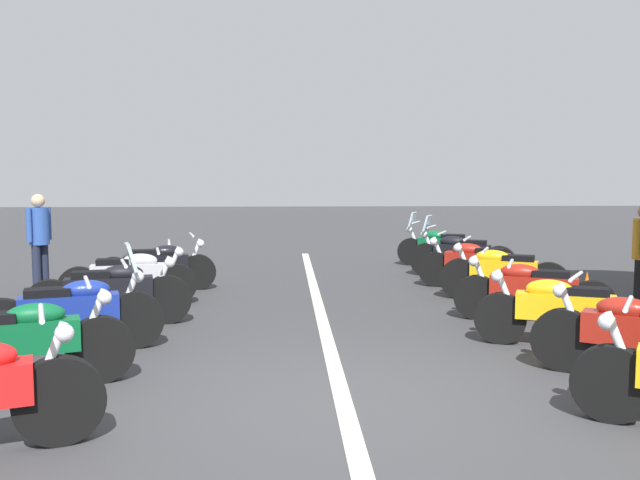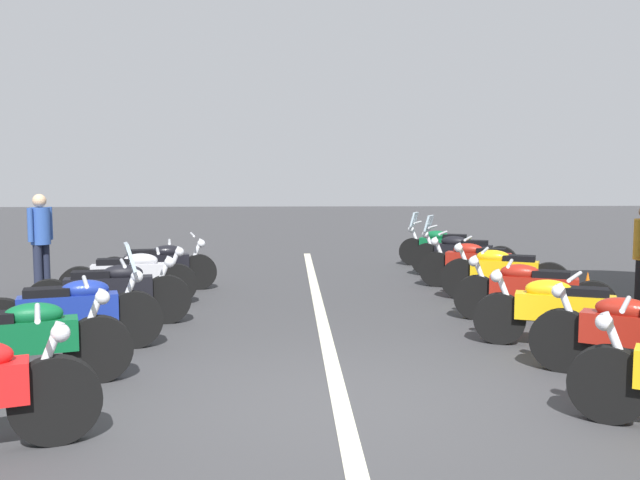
% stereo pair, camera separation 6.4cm
% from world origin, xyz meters
% --- Properties ---
extents(ground_plane, '(80.00, 80.00, 0.00)m').
position_xyz_m(ground_plane, '(0.00, 0.00, 0.00)').
color(ground_plane, '#38383A').
extents(lane_centre_stripe, '(16.75, 0.16, 0.01)m').
position_xyz_m(lane_centre_stripe, '(3.28, 0.00, 0.00)').
color(lane_centre_stripe, beige).
rests_on(lane_centre_stripe, ground_plane).
extents(motorcycle_left_row_1, '(0.93, 2.06, 1.00)m').
position_xyz_m(motorcycle_left_row_1, '(0.58, 2.97, 0.46)').
color(motorcycle_left_row_1, black).
rests_on(motorcycle_left_row_1, ground_plane).
extents(motorcycle_left_row_2, '(0.85, 2.01, 1.22)m').
position_xyz_m(motorcycle_left_row_2, '(1.91, 2.88, 0.47)').
color(motorcycle_left_row_2, black).
rests_on(motorcycle_left_row_2, ground_plane).
extents(motorcycle_left_row_3, '(0.74, 2.11, 1.01)m').
position_xyz_m(motorcycle_left_row_3, '(3.27, 2.81, 0.46)').
color(motorcycle_left_row_3, black).
rests_on(motorcycle_left_row_3, ground_plane).
extents(motorcycle_left_row_4, '(0.67, 2.06, 0.99)m').
position_xyz_m(motorcycle_left_row_4, '(4.72, 2.90, 0.45)').
color(motorcycle_left_row_4, black).
rests_on(motorcycle_left_row_4, ground_plane).
extents(motorcycle_left_row_5, '(0.74, 2.03, 0.99)m').
position_xyz_m(motorcycle_left_row_5, '(6.03, 2.72, 0.45)').
color(motorcycle_left_row_5, black).
rests_on(motorcycle_left_row_5, ground_plane).
extents(motorcycle_right_row_2, '(1.00, 1.95, 0.98)m').
position_xyz_m(motorcycle_right_row_2, '(1.85, -2.69, 0.45)').
color(motorcycle_right_row_2, black).
rests_on(motorcycle_right_row_2, ground_plane).
extents(motorcycle_right_row_3, '(1.02, 2.01, 0.99)m').
position_xyz_m(motorcycle_right_row_3, '(3.19, -2.82, 0.45)').
color(motorcycle_right_row_3, black).
rests_on(motorcycle_right_row_3, ground_plane).
extents(motorcycle_right_row_4, '(1.01, 1.90, 1.01)m').
position_xyz_m(motorcycle_right_row_4, '(4.80, -2.94, 0.46)').
color(motorcycle_right_row_4, black).
rests_on(motorcycle_right_row_4, ground_plane).
extents(motorcycle_right_row_5, '(1.05, 1.97, 1.00)m').
position_xyz_m(motorcycle_right_row_5, '(6.00, -2.86, 0.45)').
color(motorcycle_right_row_5, black).
rests_on(motorcycle_right_row_5, ground_plane).
extents(motorcycle_right_row_6, '(1.09, 1.93, 1.22)m').
position_xyz_m(motorcycle_right_row_6, '(7.36, -2.94, 0.47)').
color(motorcycle_right_row_6, black).
rests_on(motorcycle_right_row_6, ground_plane).
extents(motorcycle_right_row_7, '(1.04, 1.91, 1.20)m').
position_xyz_m(motorcycle_right_row_7, '(8.97, -2.94, 0.46)').
color(motorcycle_right_row_7, black).
rests_on(motorcycle_right_row_7, ground_plane).
extents(traffic_cone_0, '(0.36, 0.36, 0.61)m').
position_xyz_m(traffic_cone_0, '(3.80, -3.86, 0.29)').
color(traffic_cone_0, orange).
rests_on(traffic_cone_0, ground_plane).
extents(bystander_3, '(0.49, 0.32, 1.69)m').
position_xyz_m(bystander_3, '(5.92, 4.66, 0.99)').
color(bystander_3, '#1E2338').
rests_on(bystander_3, ground_plane).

